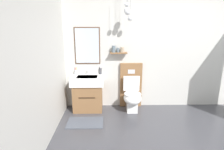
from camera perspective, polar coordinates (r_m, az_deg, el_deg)
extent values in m
cube|color=beige|center=(4.31, 17.02, 8.06)|extent=(4.78, 0.12, 2.66)
cube|color=#4C301E|center=(4.05, -7.52, 8.79)|extent=(0.54, 0.02, 0.77)
cube|color=silver|center=(4.04, -7.53, 8.78)|extent=(0.50, 0.01, 0.73)
cube|color=brown|center=(3.98, 2.03, 6.73)|extent=(0.36, 0.14, 0.02)
cylinder|color=slate|center=(3.96, 0.51, 7.90)|extent=(0.08, 0.08, 0.14)
cylinder|color=slate|center=(3.98, 1.80, 7.58)|extent=(0.06, 0.06, 0.09)
cylinder|color=gray|center=(3.97, 3.08, 7.67)|extent=(0.08, 0.08, 0.11)
sphere|color=silver|center=(3.78, 4.56, 18.96)|extent=(0.12, 0.12, 0.12)
sphere|color=silver|center=(3.71, 4.76, 18.47)|extent=(0.11, 0.11, 0.11)
sphere|color=silver|center=(3.77, 5.53, 16.74)|extent=(0.09, 0.09, 0.09)
sphere|color=silver|center=(3.59, 4.50, 20.58)|extent=(0.08, 0.08, 0.08)
cube|color=beige|center=(2.53, -24.53, 2.76)|extent=(0.12, 3.72, 2.66)
cube|color=#474C56|center=(3.72, -8.11, -14.10)|extent=(0.68, 0.44, 0.01)
cube|color=brown|center=(4.13, -7.29, -6.62)|extent=(0.61, 0.43, 0.58)
cube|color=#3B2919|center=(3.89, -7.67, -6.88)|extent=(0.34, 0.01, 0.02)
cube|color=white|center=(4.00, -7.47, -1.58)|extent=(0.69, 0.48, 0.17)
cube|color=silver|center=(3.95, -7.55, -0.71)|extent=(0.42, 0.26, 0.03)
cylinder|color=silver|center=(4.15, -7.26, 1.05)|extent=(0.03, 0.03, 0.11)
cylinder|color=silver|center=(4.08, -7.36, 1.52)|extent=(0.02, 0.11, 0.02)
cube|color=brown|center=(4.23, 5.71, -3.00)|extent=(0.48, 0.10, 1.00)
cube|color=silver|center=(4.09, 5.91, 1.02)|extent=(0.15, 0.01, 0.09)
cube|color=white|center=(4.11, 6.02, -8.54)|extent=(0.22, 0.30, 0.34)
ellipsoid|color=white|center=(3.97, 6.21, -7.02)|extent=(0.37, 0.46, 0.24)
torus|color=white|center=(3.94, 6.25, -5.74)|extent=(0.35, 0.35, 0.04)
cube|color=white|center=(4.09, 5.94, -2.55)|extent=(0.35, 0.03, 0.33)
cylinder|color=silver|center=(4.16, -10.90, 0.82)|extent=(0.07, 0.07, 0.09)
cylinder|color=yellow|center=(4.14, -10.76, 1.51)|extent=(0.02, 0.03, 0.16)
cube|color=white|center=(4.13, -10.83, 2.60)|extent=(0.01, 0.02, 0.03)
cylinder|color=#DB3847|center=(4.15, -11.13, 1.45)|extent=(0.02, 0.02, 0.15)
cube|color=white|center=(4.12, -11.10, 2.46)|extent=(0.01, 0.02, 0.03)
cylinder|color=#4C4C51|center=(4.10, -3.50, 1.20)|extent=(0.06, 0.06, 0.14)
cylinder|color=silver|center=(4.08, -3.52, 2.39)|extent=(0.02, 0.02, 0.04)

